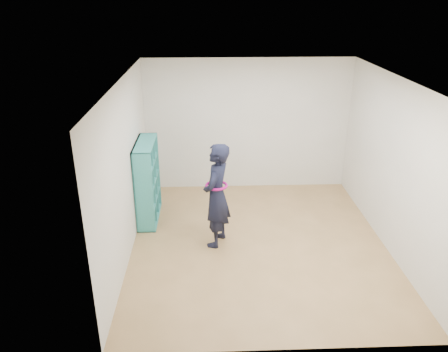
{
  "coord_description": "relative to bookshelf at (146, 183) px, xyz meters",
  "views": [
    {
      "loc": [
        -0.79,
        -5.98,
        3.74
      ],
      "look_at": [
        -0.54,
        0.3,
        1.06
      ],
      "focal_mm": 35.0,
      "sensor_mm": 36.0,
      "label": 1
    }
  ],
  "objects": [
    {
      "name": "wall_right",
      "position": [
        3.86,
        -0.93,
        0.61
      ],
      "size": [
        0.02,
        4.5,
        2.6
      ],
      "primitive_type": "cube",
      "color": "beige",
      "rests_on": "floor"
    },
    {
      "name": "person",
      "position": [
        1.19,
        -0.88,
        0.15
      ],
      "size": [
        0.59,
        0.71,
        1.68
      ],
      "rotation": [
        0.0,
        0.0,
        -1.92
      ],
      "color": "black",
      "rests_on": "floor"
    },
    {
      "name": "smartphone",
      "position": [
        1.08,
        -0.76,
        0.26
      ],
      "size": [
        0.02,
        0.1,
        0.13
      ],
      "rotation": [
        0.38,
        0.0,
        -0.12
      ],
      "color": "silver",
      "rests_on": "person"
    },
    {
      "name": "wall_left",
      "position": [
        -0.14,
        -0.93,
        0.61
      ],
      "size": [
        0.02,
        4.5,
        2.6
      ],
      "primitive_type": "cube",
      "color": "beige",
      "rests_on": "floor"
    },
    {
      "name": "wall_front",
      "position": [
        1.86,
        -3.18,
        0.61
      ],
      "size": [
        4.0,
        0.02,
        2.6
      ],
      "primitive_type": "cube",
      "color": "beige",
      "rests_on": "floor"
    },
    {
      "name": "bookshelf",
      "position": [
        0.0,
        0.0,
        0.0
      ],
      "size": [
        0.31,
        1.06,
        1.41
      ],
      "color": "teal",
      "rests_on": "floor"
    },
    {
      "name": "wall_back",
      "position": [
        1.86,
        1.32,
        0.61
      ],
      "size": [
        4.0,
        0.02,
        2.6
      ],
      "primitive_type": "cube",
      "color": "beige",
      "rests_on": "floor"
    },
    {
      "name": "floor",
      "position": [
        1.86,
        -0.93,
        -0.69
      ],
      "size": [
        4.5,
        4.5,
        0.0
      ],
      "primitive_type": "plane",
      "color": "olive",
      "rests_on": "ground"
    },
    {
      "name": "ceiling",
      "position": [
        1.86,
        -0.93,
        1.91
      ],
      "size": [
        4.5,
        4.5,
        0.0
      ],
      "primitive_type": "plane",
      "color": "white",
      "rests_on": "wall_back"
    }
  ]
}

